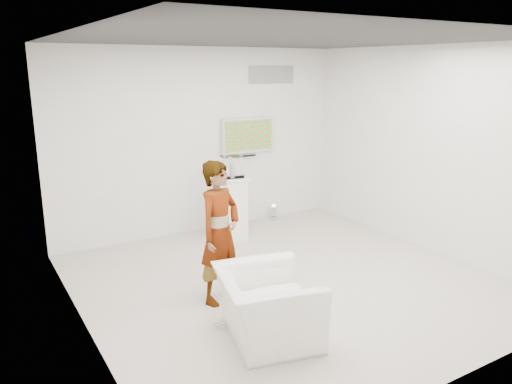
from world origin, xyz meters
TOP-DOWN VIEW (x-y plane):
  - room at (0.00, 0.00)m, footprint 5.01×5.01m
  - tv at (0.85, 2.45)m, footprint 1.00×0.08m
  - logo_decal at (1.35, 2.49)m, footprint 0.90×0.02m
  - person at (-0.98, -0.03)m, footprint 0.72×0.62m
  - armchair at (-0.96, -1.02)m, footprint 1.16×1.26m
  - pedestal at (0.18, 1.84)m, footprint 0.60×0.60m
  - floor_uplight at (1.32, 2.34)m, footprint 0.21×0.21m
  - vitrine at (0.18, 1.84)m, footprint 0.39×0.39m
  - console at (0.18, 1.84)m, footprint 0.08×0.17m
  - wii_remote at (-0.81, 0.21)m, footprint 0.10×0.14m

SIDE VIEW (x-z plane):
  - floor_uplight at x=1.32m, z-range 0.00..0.26m
  - armchair at x=-0.96m, z-range 0.00..0.69m
  - pedestal at x=0.18m, z-range 0.00..1.01m
  - person at x=-0.98m, z-range 0.00..1.68m
  - console at x=0.18m, z-range 1.01..1.23m
  - vitrine at x=0.18m, z-range 1.01..1.34m
  - room at x=0.00m, z-range 0.00..3.00m
  - wii_remote at x=-0.81m, z-range 1.49..1.53m
  - tv at x=0.85m, z-range 1.25..1.85m
  - logo_decal at x=1.35m, z-range 2.40..2.70m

